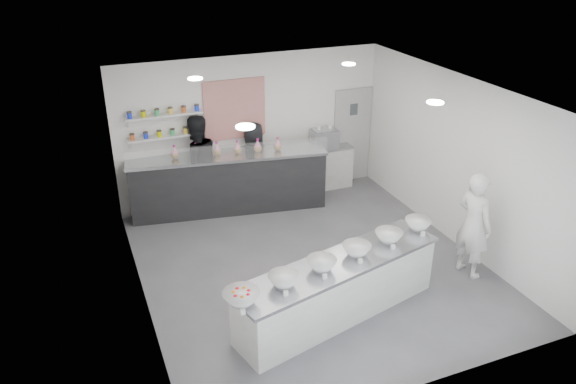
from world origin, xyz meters
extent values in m
plane|color=#515156|center=(0.00, 0.00, 0.00)|extent=(6.00, 6.00, 0.00)
plane|color=white|center=(0.00, 0.00, 3.00)|extent=(6.00, 6.00, 0.00)
plane|color=white|center=(0.00, 3.00, 1.50)|extent=(5.50, 0.00, 5.50)
plane|color=white|center=(-2.75, 0.00, 1.50)|extent=(0.00, 6.00, 6.00)
plane|color=white|center=(2.75, 0.00, 1.50)|extent=(0.00, 6.00, 6.00)
cube|color=#A1A09E|center=(2.30, 2.97, 1.05)|extent=(0.88, 0.04, 2.10)
cube|color=#A51512|center=(-0.35, 2.98, 1.95)|extent=(1.25, 0.03, 1.20)
cube|color=silver|center=(-1.75, 2.90, 1.60)|extent=(1.45, 0.22, 0.04)
cube|color=silver|center=(-1.75, 2.90, 2.02)|extent=(1.45, 0.22, 0.04)
cylinder|color=white|center=(-1.40, -1.00, 2.98)|extent=(0.24, 0.24, 0.02)
cylinder|color=white|center=(1.40, -1.00, 2.98)|extent=(0.24, 0.24, 0.02)
cylinder|color=white|center=(-1.40, 1.60, 2.98)|extent=(0.24, 0.24, 0.02)
cylinder|color=white|center=(1.40, 1.60, 2.98)|extent=(0.24, 0.24, 0.02)
cube|color=beige|center=(-0.18, -1.33, 0.46)|extent=(3.43, 1.55, 0.91)
cube|color=black|center=(-0.66, 2.55, 0.60)|extent=(3.94, 1.34, 1.20)
cube|color=white|center=(-0.72, 2.22, 1.36)|extent=(3.77, 0.65, 0.33)
cube|color=beige|center=(1.55, 2.78, 0.46)|extent=(1.24, 0.40, 0.92)
cube|color=#93969E|center=(1.53, 2.78, 1.13)|extent=(0.55, 0.38, 0.42)
imported|color=white|center=(2.32, -1.14, 0.90)|extent=(0.53, 0.72, 1.80)
imported|color=black|center=(-1.22, 2.80, 0.99)|extent=(1.07, 0.90, 1.98)
imported|color=black|center=(-0.03, 2.80, 0.84)|extent=(0.94, 0.76, 1.67)
camera|label=1|loc=(-3.39, -7.30, 5.22)|focal=35.00mm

